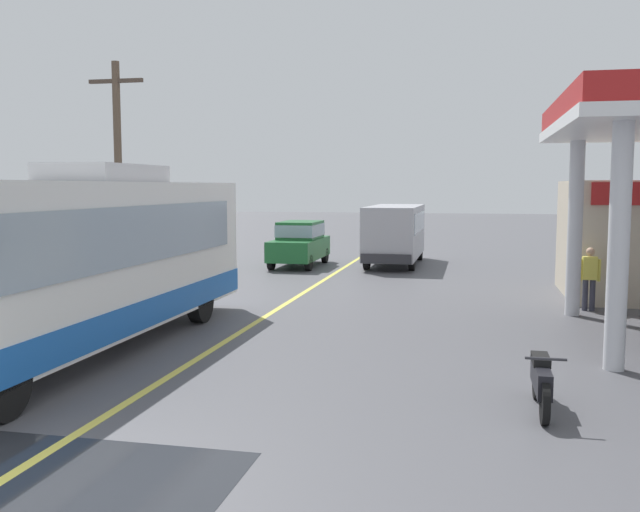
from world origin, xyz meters
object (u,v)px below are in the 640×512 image
Objects in this scene: minibus_opposing_lane at (395,229)px; motorcycle_parked_forecourt at (541,380)px; coach_bus_main at (81,265)px; pedestrian_near_pump at (589,275)px; car_trailing_behind_bus at (300,241)px.

minibus_opposing_lane is 3.41× the size of motorcycle_parked_forecourt.
coach_bus_main reaches higher than motorcycle_parked_forecourt.
coach_bus_main is 6.65× the size of pedestrian_near_pump.
minibus_opposing_lane is at bearing 75.76° from coach_bus_main.
motorcycle_parked_forecourt is 0.43× the size of car_trailing_behind_bus.
car_trailing_behind_bus is at bearing 114.66° from motorcycle_parked_forecourt.
minibus_opposing_lane reaches higher than motorcycle_parked_forecourt.
motorcycle_parked_forecourt is at bearing -65.34° from car_trailing_behind_bus.
coach_bus_main is at bearing -104.24° from minibus_opposing_lane.
car_trailing_behind_bus is (-9.89, 8.42, 0.08)m from pedestrian_near_pump.
motorcycle_parked_forecourt is at bearing -102.70° from pedestrian_near_pump.
coach_bus_main is 12.56m from pedestrian_near_pump.
minibus_opposing_lane reaches higher than car_trailing_behind_bus.
coach_bus_main is 6.13× the size of motorcycle_parked_forecourt.
motorcycle_parked_forecourt is at bearing -12.19° from coach_bus_main.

